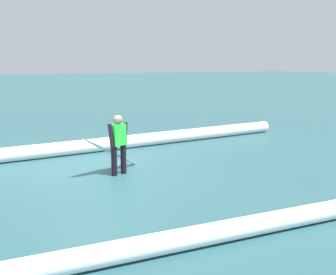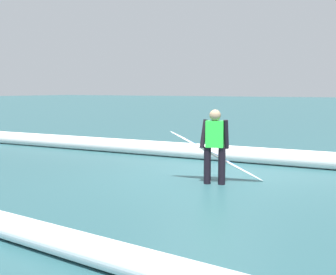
# 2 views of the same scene
# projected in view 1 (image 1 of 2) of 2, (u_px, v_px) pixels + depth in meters

# --- Properties ---
(ground_plane) EXTENTS (191.94, 191.94, 0.00)m
(ground_plane) POSITION_uv_depth(u_px,v_px,m) (96.00, 172.00, 9.85)
(ground_plane) COLOR #295459
(surfer) EXTENTS (0.50, 0.33, 1.44)m
(surfer) POSITION_uv_depth(u_px,v_px,m) (118.00, 141.00, 9.52)
(surfer) COLOR black
(surfer) RESTS_ON ground_plane
(surfboard) EXTENTS (1.79, 1.14, 1.04)m
(surfboard) POSITION_uv_depth(u_px,v_px,m) (111.00, 152.00, 9.80)
(surfboard) COLOR white
(surfboard) RESTS_ON ground_plane
(wave_crest_foreground) EXTENTS (18.89, 1.54, 0.41)m
(wave_crest_foreground) POSITION_uv_depth(u_px,v_px,m) (10.00, 155.00, 10.86)
(wave_crest_foreground) COLOR white
(wave_crest_foreground) RESTS_ON ground_plane
(wave_crest_midground) EXTENTS (23.14, 1.77, 0.32)m
(wave_crest_midground) POSITION_uv_depth(u_px,v_px,m) (263.00, 224.00, 6.29)
(wave_crest_midground) COLOR white
(wave_crest_midground) RESTS_ON ground_plane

